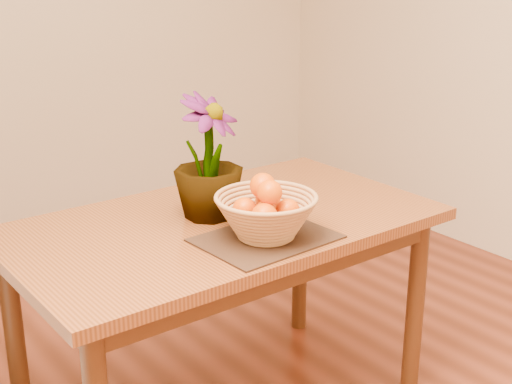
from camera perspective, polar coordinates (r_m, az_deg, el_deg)
wall_back at (r=3.97m, az=-19.60°, el=14.27°), size 4.00×0.02×2.70m
table at (r=2.38m, az=-2.65°, el=-4.14°), size 1.40×0.80×0.75m
placemat at (r=2.18m, az=0.80°, el=-3.73°), size 0.41×0.32×0.01m
wicker_basket at (r=2.16m, az=0.81°, el=-2.10°), size 0.31×0.31×0.13m
orange_pile at (r=2.14m, az=0.81°, el=-0.89°), size 0.17×0.18×0.14m
potted_plant at (r=2.31m, az=-3.84°, el=2.79°), size 0.31×0.31×0.41m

